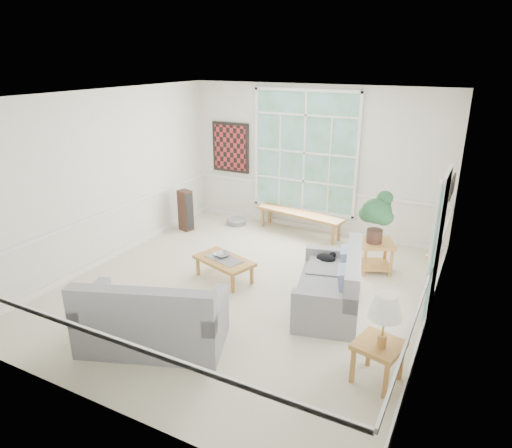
{
  "coord_description": "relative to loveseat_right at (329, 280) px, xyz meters",
  "views": [
    {
      "loc": [
        3.14,
        -5.72,
        3.52
      ],
      "look_at": [
        0.1,
        0.2,
        1.05
      ],
      "focal_mm": 32.0,
      "sensor_mm": 36.0,
      "label": 1
    }
  ],
  "objects": [
    {
      "name": "floor",
      "position": [
        -1.38,
        -0.04,
        -0.46
      ],
      "size": [
        5.5,
        6.0,
        0.01
      ],
      "primitive_type": "cube",
      "color": "beige",
      "rests_on": "ground"
    },
    {
      "name": "ceiling",
      "position": [
        -1.38,
        -0.04,
        2.55
      ],
      "size": [
        5.5,
        6.0,
        0.02
      ],
      "primitive_type": "cube",
      "color": "white",
      "rests_on": "ground"
    },
    {
      "name": "wall_back",
      "position": [
        -1.38,
        2.96,
        1.05
      ],
      "size": [
        5.5,
        0.02,
        3.0
      ],
      "primitive_type": "cube",
      "color": "silver",
      "rests_on": "ground"
    },
    {
      "name": "wall_front",
      "position": [
        -1.38,
        -3.04,
        1.05
      ],
      "size": [
        5.5,
        0.02,
        3.0
      ],
      "primitive_type": "cube",
      "color": "silver",
      "rests_on": "ground"
    },
    {
      "name": "wall_left",
      "position": [
        -4.13,
        -0.04,
        1.05
      ],
      "size": [
        0.02,
        6.0,
        3.0
      ],
      "primitive_type": "cube",
      "color": "silver",
      "rests_on": "ground"
    },
    {
      "name": "wall_right",
      "position": [
        1.37,
        -0.04,
        1.05
      ],
      "size": [
        0.02,
        6.0,
        3.0
      ],
      "primitive_type": "cube",
      "color": "silver",
      "rests_on": "ground"
    },
    {
      "name": "window_back",
      "position": [
        -1.58,
        2.92,
        1.2
      ],
      "size": [
        2.3,
        0.08,
        2.4
      ],
      "primitive_type": "cube",
      "color": "white",
      "rests_on": "wall_back"
    },
    {
      "name": "entry_door",
      "position": [
        1.33,
        0.56,
        0.6
      ],
      "size": [
        0.08,
        0.9,
        2.1
      ],
      "primitive_type": "cube",
      "color": "white",
      "rests_on": "floor"
    },
    {
      "name": "door_sidelight",
      "position": [
        1.33,
        -0.07,
        0.7
      ],
      "size": [
        0.08,
        0.26,
        1.9
      ],
      "primitive_type": "cube",
      "color": "white",
      "rests_on": "wall_right"
    },
    {
      "name": "wall_art",
      "position": [
        -3.33,
        2.91,
        1.15
      ],
      "size": [
        0.9,
        0.06,
        1.1
      ],
      "primitive_type": "cube",
      "color": "#57181A",
      "rests_on": "wall_back"
    },
    {
      "name": "wall_frame_near",
      "position": [
        1.33,
        1.71,
        1.1
      ],
      "size": [
        0.04,
        0.26,
        0.32
      ],
      "primitive_type": "cube",
      "color": "black",
      "rests_on": "wall_right"
    },
    {
      "name": "wall_frame_far",
      "position": [
        1.33,
        2.11,
        1.1
      ],
      "size": [
        0.04,
        0.26,
        0.32
      ],
      "primitive_type": "cube",
      "color": "black",
      "rests_on": "wall_right"
    },
    {
      "name": "loveseat_right",
      "position": [
        0.0,
        0.0,
        0.0
      ],
      "size": [
        1.24,
        1.83,
        0.9
      ],
      "primitive_type": "cube",
      "rotation": [
        0.0,
        0.0,
        0.24
      ],
      "color": "gray",
      "rests_on": "floor"
    },
    {
      "name": "loveseat_front",
      "position": [
        -1.7,
        -1.88,
        0.03
      ],
      "size": [
        2.0,
        1.5,
        0.97
      ],
      "primitive_type": "cube",
      "rotation": [
        0.0,
        0.0,
        0.36
      ],
      "color": "gray",
      "rests_on": "floor"
    },
    {
      "name": "coffee_table",
      "position": [
        -1.82,
        0.07,
        -0.26
      ],
      "size": [
        1.11,
        0.82,
        0.37
      ],
      "primitive_type": "cube",
      "rotation": [
        0.0,
        0.0,
        -0.3
      ],
      "color": "#A87336",
      "rests_on": "floor"
    },
    {
      "name": "pewter_bowl",
      "position": [
        -1.9,
        0.14,
        -0.04
      ],
      "size": [
        0.4,
        0.4,
        0.08
      ],
      "primitive_type": "imported",
      "rotation": [
        0.0,
        0.0,
        -0.34
      ],
      "color": "gray",
      "rests_on": "coffee_table"
    },
    {
      "name": "window_bench",
      "position": [
        -1.52,
        2.61,
        -0.23
      ],
      "size": [
        1.96,
        0.7,
        0.45
      ],
      "primitive_type": "cube",
      "rotation": [
        0.0,
        0.0,
        -0.17
      ],
      "color": "#A87336",
      "rests_on": "floor"
    },
    {
      "name": "end_table",
      "position": [
        0.32,
        1.54,
        -0.18
      ],
      "size": [
        0.73,
        0.73,
        0.55
      ],
      "primitive_type": "cube",
      "rotation": [
        0.0,
        0.0,
        0.43
      ],
      "color": "#A87336",
      "rests_on": "floor"
    },
    {
      "name": "houseplant",
      "position": [
        0.28,
        1.48,
        0.55
      ],
      "size": [
        0.73,
        0.73,
        0.91
      ],
      "primitive_type": null,
      "rotation": [
        0.0,
        0.0,
        0.53
      ],
      "color": "#224E2B",
      "rests_on": "end_table"
    },
    {
      "name": "side_table",
      "position": [
        1.02,
        -1.3,
        -0.2
      ],
      "size": [
        0.6,
        0.6,
        0.51
      ],
      "primitive_type": "cube",
      "rotation": [
        0.0,
        0.0,
        -0.23
      ],
      "color": "#A87336",
      "rests_on": "floor"
    },
    {
      "name": "table_lamp",
      "position": [
        1.06,
        -1.36,
        0.38
      ],
      "size": [
        0.42,
        0.42,
        0.65
      ],
      "primitive_type": null,
      "rotation": [
        0.0,
        0.0,
        0.13
      ],
      "color": "silver",
      "rests_on": "side_table"
    },
    {
      "name": "pet_bed",
      "position": [
        -2.95,
        2.47,
        -0.39
      ],
      "size": [
        0.52,
        0.52,
        0.13
      ],
      "primitive_type": "cylinder",
      "rotation": [
        0.0,
        0.0,
        -0.26
      ],
      "color": "gray",
      "rests_on": "floor"
    },
    {
      "name": "floor_speaker",
      "position": [
        -3.74,
        1.69,
        -0.02
      ],
      "size": [
        0.32,
        0.28,
        0.87
      ],
      "primitive_type": "cube",
      "rotation": [
        0.0,
        0.0,
        -0.28
      ],
      "color": "#392118",
      "rests_on": "floor"
    },
    {
      "name": "cat",
      "position": [
        -0.24,
        0.55,
        0.08
      ],
      "size": [
        0.36,
        0.31,
        0.15
      ],
      "primitive_type": "ellipsoid",
      "rotation": [
        0.0,
        0.0,
        0.33
      ],
      "color": "black",
      "rests_on": "loveseat_right"
    }
  ]
}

